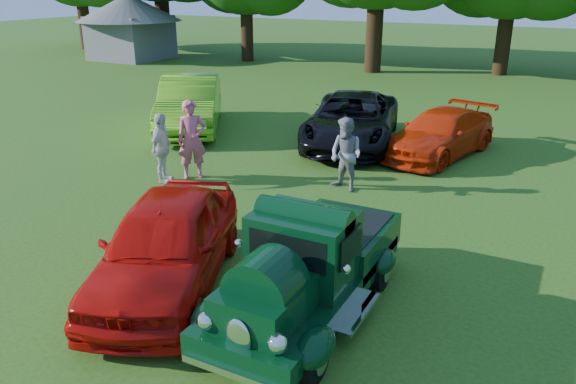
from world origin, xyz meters
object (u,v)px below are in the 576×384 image
at_px(back_car_black, 352,120).
at_px(spectator_white, 162,148).
at_px(gazebo, 129,19).
at_px(back_car_lime, 190,103).
at_px(hero_pickup, 309,268).
at_px(red_convertible, 167,243).
at_px(back_car_orange, 440,134).
at_px(spectator_grey, 346,155).
at_px(spectator_pink, 192,140).

relative_size(back_car_black, spectator_white, 3.16).
xyz_separation_m(spectator_white, gazebo, (-16.60, 17.30, 1.54)).
bearing_deg(back_car_lime, hero_pickup, -76.26).
bearing_deg(red_convertible, gazebo, 110.84).
relative_size(hero_pickup, back_car_lime, 0.81).
bearing_deg(gazebo, spectator_white, -46.18).
bearing_deg(red_convertible, hero_pickup, -13.46).
distance_m(back_car_orange, gazebo, 25.16).
height_order(red_convertible, back_car_orange, red_convertible).
bearing_deg(back_car_black, hero_pickup, -86.78).
bearing_deg(spectator_white, gazebo, 25.75).
height_order(back_car_lime, gazebo, gazebo).
distance_m(back_car_black, spectator_grey, 3.99).
height_order(red_convertible, spectator_grey, spectator_grey).
bearing_deg(spectator_white, spectator_pink, -55.01).
bearing_deg(spectator_pink, red_convertible, -102.59).
bearing_deg(spectator_pink, back_car_lime, 82.63).
xyz_separation_m(back_car_lime, spectator_white, (2.59, -4.59, -0.00)).
bearing_deg(back_car_orange, spectator_grey, -94.69).
bearing_deg(gazebo, spectator_grey, -37.17).
distance_m(red_convertible, spectator_grey, 5.54).
distance_m(spectator_pink, gazebo, 23.91).
height_order(back_car_lime, spectator_grey, spectator_grey).
xyz_separation_m(red_convertible, spectator_grey, (0.86, 5.47, 0.12)).
bearing_deg(spectator_pink, spectator_grey, -30.75).
height_order(back_car_black, spectator_grey, spectator_grey).
relative_size(red_convertible, spectator_white, 2.55).
height_order(back_car_orange, spectator_grey, spectator_grey).
distance_m(spectator_pink, spectator_white, 0.77).
relative_size(back_car_orange, spectator_white, 2.53).
xyz_separation_m(hero_pickup, gazebo, (-22.26, 20.86, 1.68)).
bearing_deg(red_convertible, spectator_pink, 99.89).
xyz_separation_m(back_car_orange, spectator_pink, (-5.02, -4.77, 0.35)).
height_order(back_car_black, back_car_orange, back_car_black).
distance_m(spectator_grey, gazebo, 26.12).
height_order(spectator_pink, spectator_white, spectator_pink).
height_order(back_car_black, gazebo, gazebo).
xyz_separation_m(hero_pickup, back_car_lime, (-8.25, 8.15, 0.14)).
bearing_deg(hero_pickup, back_car_black, 107.55).
height_order(hero_pickup, back_car_lime, back_car_lime).
bearing_deg(spectator_grey, hero_pickup, -55.43).
distance_m(spectator_white, gazebo, 24.03).
bearing_deg(spectator_pink, back_car_black, 18.09).
relative_size(hero_pickup, spectator_grey, 2.44).
xyz_separation_m(back_car_lime, spectator_grey, (6.77, -3.04, 0.01)).
distance_m(back_car_orange, spectator_grey, 4.05).
xyz_separation_m(back_car_lime, back_car_orange, (8.07, 0.79, -0.23)).
bearing_deg(back_car_black, spectator_white, -132.66).
distance_m(red_convertible, back_car_orange, 9.55).
relative_size(hero_pickup, spectator_white, 2.46).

